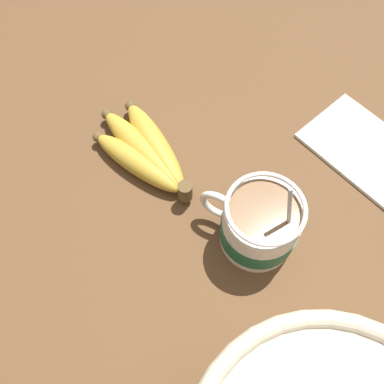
# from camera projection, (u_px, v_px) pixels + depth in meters

# --- Properties ---
(table) EXTENTS (1.39, 1.39, 0.03)m
(table) POSITION_uv_depth(u_px,v_px,m) (239.00, 211.00, 0.61)
(table) COLOR brown
(table) RESTS_ON ground
(coffee_mug) EXTENTS (0.13, 0.10, 0.15)m
(coffee_mug) POSITION_uv_depth(u_px,v_px,m) (259.00, 225.00, 0.54)
(coffee_mug) COLOR white
(coffee_mug) RESTS_ON table
(banana_bunch) EXTENTS (0.19, 0.13, 0.04)m
(banana_bunch) POSITION_uv_depth(u_px,v_px,m) (145.00, 152.00, 0.62)
(banana_bunch) COLOR brown
(banana_bunch) RESTS_ON table
(napkin) EXTENTS (0.20, 0.17, 0.01)m
(napkin) POSITION_uv_depth(u_px,v_px,m) (364.00, 149.00, 0.64)
(napkin) COLOR white
(napkin) RESTS_ON table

